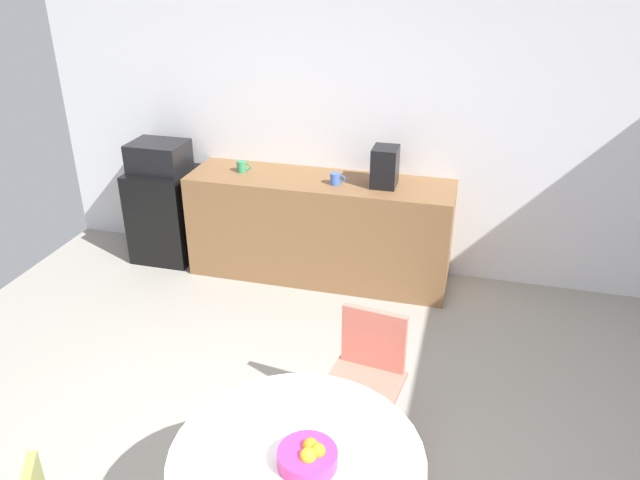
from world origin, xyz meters
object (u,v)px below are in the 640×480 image
at_px(chair_coral, 368,364).
at_px(mini_fridge, 166,214).
at_px(microwave, 159,157).
at_px(fruit_bowl, 308,457).
at_px(mug_green, 335,179).
at_px(coffee_maker, 385,167).
at_px(round_table, 297,479).
at_px(mug_white, 242,166).

bearing_deg(chair_coral, mini_fridge, 140.66).
height_order(microwave, fruit_bowl, microwave).
relative_size(chair_coral, fruit_bowl, 3.30).
distance_m(mug_green, coffee_maker, 0.41).
relative_size(mug_green, coffee_maker, 0.40).
relative_size(round_table, chair_coral, 1.32).
bearing_deg(microwave, mug_green, -2.72).
bearing_deg(fruit_bowl, mug_green, 101.40).
xyz_separation_m(microwave, fruit_bowl, (2.18, -2.83, -0.20)).
height_order(mug_white, coffee_maker, coffee_maker).
relative_size(mug_white, mug_green, 1.00).
distance_m(round_table, mug_green, 2.79).
bearing_deg(coffee_maker, round_table, -87.80).
bearing_deg(chair_coral, round_table, -97.64).
height_order(microwave, round_table, microwave).
bearing_deg(mini_fridge, coffee_maker, 0.00).
bearing_deg(round_table, mug_white, 115.49).
xyz_separation_m(round_table, coffee_maker, (-0.11, 2.80, 0.46)).
relative_size(microwave, mug_white, 3.72).
relative_size(mini_fridge, microwave, 1.75).
relative_size(round_table, coffee_maker, 3.43).
distance_m(mini_fridge, microwave, 0.55).
xyz_separation_m(microwave, chair_coral, (2.25, -1.84, -0.45)).
xyz_separation_m(mug_white, coffee_maker, (1.23, -0.01, 0.11)).
bearing_deg(coffee_maker, mug_white, 179.63).
bearing_deg(round_table, mini_fridge, 127.09).
distance_m(chair_coral, mug_white, 2.40).
xyz_separation_m(microwave, round_table, (2.12, -2.80, -0.37)).
height_order(mini_fridge, mug_white, mug_white).
bearing_deg(chair_coral, mug_white, 128.44).
xyz_separation_m(round_table, mug_green, (-0.49, 2.72, 0.35)).
distance_m(mini_fridge, round_table, 3.51).
bearing_deg(mug_white, round_table, -64.51).
height_order(mini_fridge, coffee_maker, coffee_maker).
relative_size(microwave, fruit_bowl, 1.91).
relative_size(round_table, fruit_bowl, 4.37).
distance_m(fruit_bowl, mug_green, 2.82).
distance_m(microwave, coffee_maker, 2.01).
distance_m(mini_fridge, mug_white, 0.94).
bearing_deg(microwave, mini_fridge, 0.00).
relative_size(mini_fridge, coffee_maker, 2.63).
height_order(mini_fridge, microwave, microwave).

